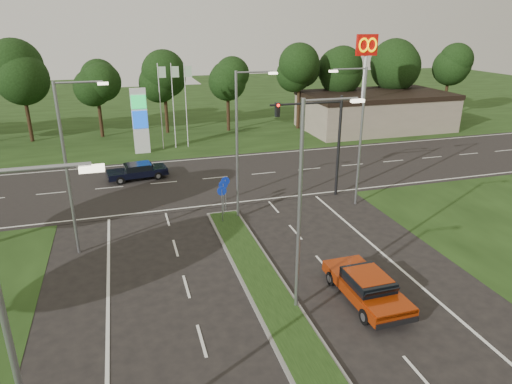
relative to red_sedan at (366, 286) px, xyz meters
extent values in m
cube|color=black|center=(-3.97, 49.32, -0.71)|extent=(160.00, 50.00, 0.02)
cube|color=black|center=(-3.97, 18.32, -0.71)|extent=(160.00, 12.00, 0.02)
cube|color=slate|center=(-3.97, -1.68, -0.65)|extent=(2.00, 26.00, 0.12)
cube|color=gray|center=(18.03, 30.32, 1.29)|extent=(16.00, 9.00, 4.00)
cylinder|color=gray|center=(-3.17, 0.32, 3.79)|extent=(0.16, 0.16, 9.00)
cylinder|color=gray|center=(-2.07, 0.32, 8.19)|extent=(2.20, 0.10, 0.10)
cube|color=#FFF2CC|center=(-0.97, 0.32, 8.09)|extent=(0.50, 0.22, 0.12)
cylinder|color=gray|center=(-3.17, 10.32, 3.79)|extent=(0.16, 0.16, 9.00)
cylinder|color=gray|center=(-2.07, 10.32, 8.19)|extent=(2.20, 0.10, 0.10)
cube|color=#FFF2CC|center=(-0.97, 10.32, 8.09)|extent=(0.50, 0.22, 0.12)
cylinder|color=gray|center=(-12.47, -5.68, 3.79)|extent=(0.16, 0.16, 9.00)
cylinder|color=gray|center=(-11.37, -5.68, 8.19)|extent=(2.20, 0.10, 0.10)
cube|color=#FFF2CC|center=(-10.27, -5.68, 8.09)|extent=(0.50, 0.22, 0.12)
cylinder|color=gray|center=(-12.47, 8.32, 3.79)|extent=(0.16, 0.16, 9.00)
cylinder|color=gray|center=(-11.37, 8.32, 8.19)|extent=(2.20, 0.10, 0.10)
cube|color=#FFF2CC|center=(-10.27, 8.32, 8.09)|extent=(0.50, 0.22, 0.12)
cylinder|color=gray|center=(5.03, 10.32, 3.79)|extent=(0.16, 0.16, 9.00)
cylinder|color=gray|center=(3.93, 10.32, 8.19)|extent=(2.20, 0.10, 0.10)
cube|color=#FFF2CC|center=(2.83, 10.32, 8.09)|extent=(0.50, 0.22, 0.12)
cylinder|color=black|center=(4.53, 12.32, 2.79)|extent=(0.20, 0.20, 7.00)
cylinder|color=black|center=(2.03, 12.32, 5.89)|extent=(5.00, 0.14, 0.14)
cube|color=black|center=(0.03, 12.32, 5.59)|extent=(0.28, 0.28, 0.90)
sphere|color=#FF190C|center=(0.03, 12.14, 5.89)|extent=(0.20, 0.20, 0.20)
cylinder|color=gray|center=(-4.27, 9.82, 0.39)|extent=(0.06, 0.06, 2.20)
cylinder|color=#0C26A5|center=(-4.27, 9.82, 1.39)|extent=(0.56, 0.04, 0.56)
cylinder|color=gray|center=(-3.97, 10.82, 0.39)|extent=(0.06, 0.06, 2.20)
cylinder|color=#0C26A5|center=(-3.97, 10.82, 1.39)|extent=(0.56, 0.04, 0.56)
cylinder|color=gray|center=(-3.67, 11.52, 0.39)|extent=(0.06, 0.06, 2.20)
cylinder|color=#0C26A5|center=(-3.67, 11.52, 1.39)|extent=(0.56, 0.04, 0.56)
cube|color=silver|center=(-7.97, 27.32, 2.29)|extent=(1.40, 0.30, 6.00)
cube|color=#0CA53F|center=(-7.97, 27.14, 4.09)|extent=(1.30, 0.08, 1.20)
cube|color=#0C3FBF|center=(-7.97, 27.14, 2.49)|extent=(1.30, 0.08, 1.60)
cylinder|color=silver|center=(-5.97, 28.32, 3.29)|extent=(0.08, 0.08, 8.00)
cube|color=#B2D8B2|center=(-5.62, 28.32, 6.49)|extent=(0.70, 0.02, 1.00)
cylinder|color=silver|center=(-4.77, 28.32, 3.29)|extent=(0.08, 0.08, 8.00)
cube|color=#B2D8B2|center=(-4.42, 28.32, 6.49)|extent=(0.70, 0.02, 1.00)
cylinder|color=silver|center=(-3.57, 28.32, 3.29)|extent=(0.08, 0.08, 8.00)
cube|color=#B2D8B2|center=(-3.22, 28.32, 6.49)|extent=(0.70, 0.02, 1.00)
cylinder|color=silver|center=(14.03, 26.32, 4.29)|extent=(0.30, 0.30, 10.00)
cube|color=#BF0C07|center=(14.03, 26.32, 8.69)|extent=(2.20, 0.35, 2.00)
torus|color=#FFC600|center=(13.58, 26.10, 8.69)|extent=(1.06, 0.16, 1.06)
torus|color=#FFC600|center=(14.48, 26.10, 8.69)|extent=(1.06, 0.16, 1.06)
cylinder|color=black|center=(-3.97, 34.32, 1.49)|extent=(0.36, 0.36, 4.40)
sphere|color=black|center=(-3.97, 34.32, 5.79)|extent=(6.00, 6.00, 6.00)
sphere|color=black|center=(-3.67, 34.12, 6.79)|extent=(4.80, 4.80, 4.80)
cube|color=#902807|center=(0.00, 0.02, -0.11)|extent=(2.05, 4.84, 0.49)
cube|color=black|center=(0.00, -0.07, 0.36)|extent=(1.71, 2.14, 0.46)
cube|color=#902807|center=(0.00, -0.07, 0.59)|extent=(1.60, 1.76, 0.04)
cylinder|color=black|center=(-0.93, 1.55, -0.37)|extent=(0.23, 0.68, 0.68)
cylinder|color=black|center=(0.88, 1.58, -0.37)|extent=(0.23, 0.68, 0.68)
cylinder|color=black|center=(-0.88, -1.53, -0.37)|extent=(0.23, 0.68, 0.68)
cylinder|color=black|center=(0.93, -1.50, -0.37)|extent=(0.23, 0.68, 0.68)
cube|color=black|center=(-8.83, 19.83, -0.15)|extent=(4.66, 2.36, 0.46)
cube|color=black|center=(-8.74, 19.84, 0.29)|extent=(2.14, 1.78, 0.43)
cube|color=black|center=(-8.74, 19.84, 0.50)|extent=(1.77, 1.65, 0.04)
cylinder|color=black|center=(-10.15, 18.83, -0.39)|extent=(0.65, 0.28, 0.63)
cylinder|color=black|center=(-10.35, 20.49, -0.39)|extent=(0.65, 0.28, 0.63)
cylinder|color=black|center=(-7.31, 19.18, -0.39)|extent=(0.65, 0.28, 0.63)
cylinder|color=black|center=(-7.51, 20.83, -0.39)|extent=(0.65, 0.28, 0.63)
camera|label=1|loc=(-9.59, -15.17, 10.94)|focal=32.00mm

